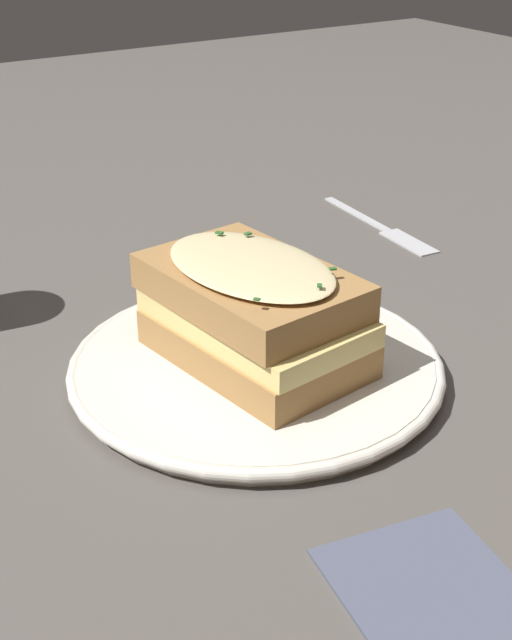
# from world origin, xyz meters

# --- Properties ---
(ground_plane) EXTENTS (2.40, 2.40, 0.00)m
(ground_plane) POSITION_xyz_m (0.00, 0.00, 0.00)
(ground_plane) COLOR #514C47
(dinner_plate) EXTENTS (0.27, 0.27, 0.01)m
(dinner_plate) POSITION_xyz_m (-0.01, 0.01, 0.01)
(dinner_plate) COLOR silver
(dinner_plate) RESTS_ON ground_plane
(sandwich) EXTENTS (0.17, 0.12, 0.08)m
(sandwich) POSITION_xyz_m (-0.01, 0.01, 0.05)
(sandwich) COLOR #A37542
(sandwich) RESTS_ON dinner_plate
(fork) EXTENTS (0.18, 0.03, 0.00)m
(fork) POSITION_xyz_m (0.16, -0.26, 0.00)
(fork) COLOR silver
(fork) RESTS_ON ground_plane
(napkin) EXTENTS (0.12, 0.11, 0.00)m
(napkin) POSITION_xyz_m (-0.24, 0.04, 0.00)
(napkin) COLOR #4C5166
(napkin) RESTS_ON ground_plane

